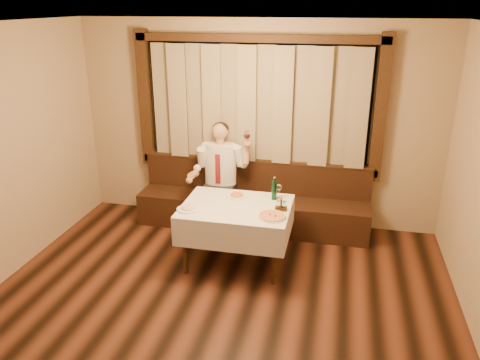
% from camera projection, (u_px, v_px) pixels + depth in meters
% --- Properties ---
extents(room, '(5.01, 6.01, 2.81)m').
position_uv_depth(room, '(219.00, 165.00, 4.54)').
color(room, black).
rests_on(room, ground).
extents(banquette, '(3.20, 0.61, 0.94)m').
position_uv_depth(banquette, '(253.00, 205.00, 6.56)').
color(banquette, black).
rests_on(banquette, ground).
extents(dining_table, '(1.27, 0.97, 0.76)m').
position_uv_depth(dining_table, '(236.00, 214.00, 5.51)').
color(dining_table, black).
rests_on(dining_table, ground).
extents(pizza, '(0.32, 0.32, 0.03)m').
position_uv_depth(pizza, '(272.00, 216.00, 5.16)').
color(pizza, white).
rests_on(pizza, dining_table).
extents(pasta_red, '(0.26, 0.26, 0.09)m').
position_uv_depth(pasta_red, '(237.00, 194.00, 5.70)').
color(pasta_red, white).
rests_on(pasta_red, dining_table).
extents(pasta_cream, '(0.25, 0.25, 0.09)m').
position_uv_depth(pasta_cream, '(187.00, 207.00, 5.35)').
color(pasta_cream, white).
rests_on(pasta_cream, dining_table).
extents(green_bottle, '(0.06, 0.06, 0.29)m').
position_uv_depth(green_bottle, '(274.00, 190.00, 5.59)').
color(green_bottle, '#0E4422').
rests_on(green_bottle, dining_table).
extents(table_wine_glass, '(0.07, 0.07, 0.18)m').
position_uv_depth(table_wine_glass, '(279.00, 188.00, 5.64)').
color(table_wine_glass, white).
rests_on(table_wine_glass, dining_table).
extents(cruet_caddy, '(0.13, 0.07, 0.14)m').
position_uv_depth(cruet_caddy, '(281.00, 206.00, 5.32)').
color(cruet_caddy, black).
rests_on(cruet_caddy, dining_table).
extents(seated_man, '(0.83, 0.62, 1.48)m').
position_uv_depth(seated_man, '(220.00, 169.00, 6.38)').
color(seated_man, black).
rests_on(seated_man, ground).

